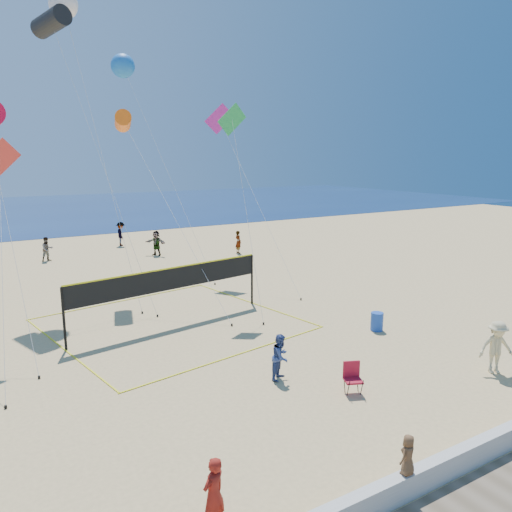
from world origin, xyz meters
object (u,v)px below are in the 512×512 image
camp_chair (352,376)px  trash_barrel (377,321)px  woman (214,494)px  volleyball_net (170,285)px

camp_chair → trash_barrel: 5.95m
camp_chair → trash_barrel: bearing=62.1°
camp_chair → woman: bearing=-130.8°
woman → trash_barrel: size_ratio=1.98×
camp_chair → volleyball_net: (-2.39, 8.92, 1.18)m
camp_chair → trash_barrel: size_ratio=1.41×
woman → camp_chair: (6.21, 2.97, -0.21)m
trash_barrel → volleyball_net: bearing=143.5°
woman → camp_chair: size_ratio=1.41×
woman → volleyball_net: size_ratio=0.14×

